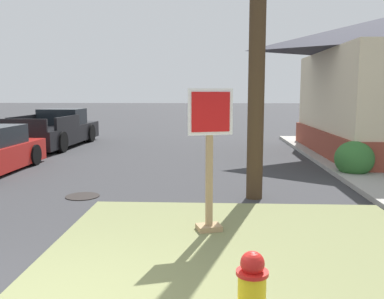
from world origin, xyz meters
The scene contains 5 objects.
grass_corner_patch centered at (2.09, 1.55, 0.04)m, with size 5.26×5.41×0.08m, color olive.
stop_sign centered at (1.62, 2.67, 1.10)m, with size 0.65×0.37×2.14m.
manhole_cover centered at (-1.05, 4.93, 0.01)m, with size 0.70×0.70×0.02m, color black.
pickup_truck_black centered at (-4.62, 12.99, 0.62)m, with size 2.11×5.53×1.48m.
shrub_by_curb centered at (5.33, 7.37, 0.46)m, with size 0.99×0.99×0.92m, color #326C30.
Camera 1 is at (1.65, -3.46, 2.17)m, focal length 39.03 mm.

